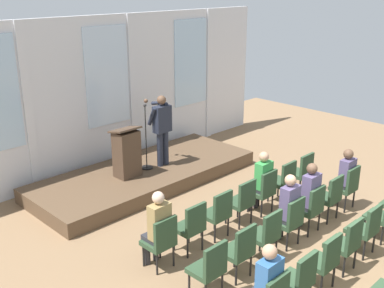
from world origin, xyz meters
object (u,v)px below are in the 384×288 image
chair_r1_c6 (347,185)px  audience_r1_c6 (344,175)px  audience_r1_c3 (287,206)px  chair_r2_c1 (299,278)px  chair_r1_c0 (210,267)px  chair_r1_c1 (240,249)px  audience_r2_c0 (266,284)px  chair_r2_c4 (366,227)px  chair_r1_c2 (266,233)px  chair_r0_c4 (264,189)px  chair_r2_c2 (324,259)px  chair_r2_c5 (384,213)px  mic_stand (147,155)px  speaker (162,125)px  chair_r0_c2 (218,212)px  chair_r1_c4 (311,206)px  chair_r2_c3 (347,242)px  lectern (127,153)px  chair_r1_c3 (290,219)px  chair_r0_c0 (161,239)px  chair_r0_c1 (191,225)px  chair_r0_c6 (302,171)px  audience_r0_c4 (261,179)px  chair_r0_c5 (284,179)px  chair_r1_c5 (330,195)px  audience_r1_c4 (308,194)px  chair_r0_c3 (242,200)px  audience_r0_c0 (158,226)px

chair_r1_c6 → audience_r1_c6: 0.21m
audience_r1_c3 → chair_r2_c1: 1.81m
chair_r1_c0 → chair_r1_c1: 0.69m
audience_r2_c0 → chair_r2_c1: (0.69, -0.08, -0.21)m
chair_r1_c6 → chair_r2_c4: 1.75m
chair_r1_c2 → chair_r2_c1: 1.28m
chair_r0_c4 → audience_r1_c3: bearing=-124.6°
chair_r2_c2 → chair_r2_c5: (2.06, 0.00, 0.00)m
chair_r1_c2 → audience_r1_c3: size_ratio=0.69×
mic_stand → chair_r2_c2: bearing=-98.2°
speaker → mic_stand: size_ratio=1.09×
chair_r0_c2 → chair_r1_c4: size_ratio=1.00×
chair_r1_c6 → chair_r2_c3: bearing=-152.4°
lectern → chair_r2_c2: lectern is taller
mic_stand → chair_r1_c3: (-0.05, -3.99, -0.13)m
chair_r0_c0 → chair_r0_c1: size_ratio=1.00×
speaker → chair_r0_c6: 3.34m
chair_r2_c2 → chair_r2_c3: (0.69, 0.00, 0.00)m
chair_r1_c0 → chair_r1_c6: same height
chair_r0_c0 → chair_r2_c2: same height
audience_r0_c4 → chair_r0_c5: 0.72m
lectern → chair_r1_c5: lectern is taller
chair_r1_c5 → chair_r2_c4: 1.28m
chair_r0_c4 → chair_r2_c2: 2.56m
chair_r1_c4 → chair_r0_c0: bearing=158.6°
chair_r0_c0 → chair_r1_c0: bearing=-90.0°
chair_r0_c0 → chair_r2_c2: 2.56m
audience_r0_c4 → audience_r2_c0: bearing=-141.9°
chair_r0_c1 → chair_r0_c4: size_ratio=1.00×
chair_r0_c6 → chair_r1_c1: bearing=-162.6°
audience_r1_c4 → chair_r2_c5: bearing=-59.2°
lectern → audience_r1_c6: bearing=-55.9°
speaker → chair_r1_c6: speaker is taller
chair_r0_c2 → chair_r1_c2: bearing=-90.0°
audience_r1_c3 → chair_r1_c6: (2.06, -0.08, -0.22)m
audience_r1_c3 → chair_r1_c6: 2.08m
chair_r1_c4 → chair_r2_c4: 1.08m
audience_r1_c4 → chair_r1_c6: 1.40m
chair_r1_c3 → chair_r0_c6: bearing=27.6°
audience_r1_c3 → speaker: bearing=83.2°
chair_r0_c3 → chair_r1_c6: 2.33m
chair_r0_c5 → chair_r0_c6: same height
chair_r1_c3 → chair_r2_c1: bearing=-141.9°
audience_r1_c3 → chair_r1_c5: audience_r1_c3 is taller
chair_r1_c2 → chair_r2_c5: (2.06, -1.08, 0.00)m
chair_r2_c1 → chair_r1_c5: bearing=21.4°
audience_r1_c4 → audience_r2_c0: audience_r1_c4 is taller
audience_r0_c0 → chair_r1_c0: bearing=-90.0°
chair_r0_c5 → audience_r1_c3: size_ratio=0.69×
chair_r1_c0 → chair_r2_c5: size_ratio=1.00×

